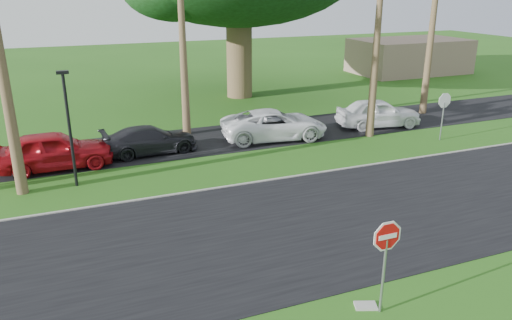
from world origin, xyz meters
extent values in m
plane|color=#245615|center=(0.00, 0.00, 0.00)|extent=(120.00, 120.00, 0.00)
cube|color=black|center=(0.00, 2.00, 0.01)|extent=(120.00, 8.00, 0.02)
cube|color=black|center=(0.00, 12.50, 0.01)|extent=(120.00, 5.00, 0.02)
cube|color=gray|center=(0.00, 6.05, 0.03)|extent=(120.00, 0.12, 0.06)
cylinder|color=gray|center=(0.50, -3.00, 1.00)|extent=(0.07, 0.07, 2.00)
cylinder|color=white|center=(0.50, -3.00, 2.10)|extent=(1.05, 0.02, 1.05)
cylinder|color=red|center=(0.50, -3.00, 2.10)|extent=(0.90, 0.02, 0.90)
cube|color=white|center=(0.50, -3.00, 2.10)|extent=(0.50, 0.02, 0.12)
cylinder|color=gray|center=(12.00, 8.00, 1.00)|extent=(0.07, 0.07, 2.00)
cylinder|color=white|center=(12.00, 8.00, 2.10)|extent=(1.05, 0.02, 1.05)
cylinder|color=red|center=(12.00, 8.00, 2.10)|extent=(0.90, 0.02, 0.90)
cube|color=white|center=(12.00, 8.00, 2.10)|extent=(0.50, 0.02, 0.12)
cone|color=brown|center=(0.00, 14.00, 4.75)|extent=(0.44, 0.44, 9.50)
cone|color=brown|center=(9.00, 10.00, 4.25)|extent=(0.44, 0.44, 8.50)
cone|color=brown|center=(15.00, 13.00, 6.00)|extent=(0.44, 0.44, 12.00)
cylinder|color=brown|center=(6.00, 22.00, 3.00)|extent=(1.80, 1.80, 6.00)
cylinder|color=black|center=(-6.00, 8.50, 2.25)|extent=(0.12, 0.12, 4.50)
cube|color=black|center=(-6.00, 8.50, 4.58)|extent=(0.45, 0.25, 0.12)
cube|color=gray|center=(24.00, 26.00, 1.50)|extent=(10.00, 6.00, 3.00)
imported|color=#A60D16|center=(-6.72, 10.88, 0.84)|extent=(4.98, 2.06, 1.69)
imported|color=black|center=(-2.44, 11.49, 0.65)|extent=(4.62, 2.13, 1.31)
imported|color=white|center=(4.03, 11.41, 0.77)|extent=(5.80, 3.24, 1.53)
imported|color=white|center=(10.46, 11.36, 0.80)|extent=(4.98, 2.69, 1.61)
cube|color=#9A9992|center=(0.28, -2.71, 0.03)|extent=(0.64, 0.52, 0.06)
camera|label=1|loc=(-6.27, -11.53, 7.68)|focal=35.00mm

